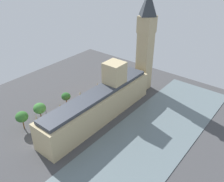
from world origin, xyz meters
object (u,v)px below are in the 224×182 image
double_decker_bus_opposite_hall (94,95)px  street_lamp_slot_11 (46,110)px  parliament_building (101,103)px  plane_tree_leading (40,108)px  pedestrian_near_tower (111,94)px  clock_tower (146,41)px  car_black_far_end (82,105)px  double_decker_bus_kerbside (71,110)px  car_silver_midblock (45,127)px  pedestrian_by_river_gate (108,96)px  pedestrian_under_trees (104,99)px  car_blue_trailing (112,87)px  plane_tree_corner (66,97)px  plane_tree_slot_10 (22,117)px

double_decker_bus_opposite_hall → street_lamp_slot_11: size_ratio=1.85×
parliament_building → plane_tree_leading: (22.57, 20.26, -2.31)m
double_decker_bus_opposite_hall → pedestrian_near_tower: (-4.43, -10.17, -1.93)m
pedestrian_near_tower → clock_tower: bearing=149.7°
car_black_far_end → pedestrian_near_tower: car_black_far_end is taller
pedestrian_near_tower → parliament_building: bearing=21.5°
clock_tower → plane_tree_leading: size_ratio=6.76×
street_lamp_slot_11 → double_decker_bus_kerbside: bearing=-128.4°
car_silver_midblock → street_lamp_slot_11: street_lamp_slot_11 is taller
pedestrian_by_river_gate → pedestrian_under_trees: size_ratio=0.98×
pedestrian_by_river_gate → street_lamp_slot_11: (11.73, 34.41, 3.27)m
car_blue_trailing → car_silver_midblock: bearing=86.2°
parliament_building → double_decker_bus_kerbside: size_ratio=6.50×
car_black_far_end → plane_tree_corner: 9.90m
pedestrian_under_trees → street_lamp_slot_11: size_ratio=0.30×
street_lamp_slot_11 → car_black_far_end: bearing=-110.8°
car_silver_midblock → pedestrian_by_river_gate: car_silver_midblock is taller
car_silver_midblock → street_lamp_slot_11: bearing=-47.0°
plane_tree_leading → car_blue_trailing: bearing=-100.5°
car_black_far_end → plane_tree_corner: plane_tree_corner is taller
double_decker_bus_kerbside → pedestrian_by_river_gate: double_decker_bus_kerbside is taller
car_black_far_end → plane_tree_leading: 22.99m
pedestrian_near_tower → double_decker_bus_kerbside: bearing=-12.1°
plane_tree_slot_10 → clock_tower: bearing=-107.6°
clock_tower → pedestrian_by_river_gate: (9.37, 22.17, -28.95)m
car_black_far_end → car_silver_midblock: bearing=87.3°
car_black_far_end → pedestrian_near_tower: size_ratio=3.03×
double_decker_bus_opposite_hall → car_silver_midblock: 33.66m
pedestrian_by_river_gate → double_decker_bus_kerbside: bearing=-96.8°
pedestrian_by_river_gate → clock_tower: bearing=69.6°
pedestrian_near_tower → plane_tree_corner: (11.26, 24.53, 5.36)m
plane_tree_leading → plane_tree_slot_10: (-0.75, 10.27, 1.07)m
parliament_building → car_silver_midblock: bearing=58.9°
plane_tree_corner → plane_tree_leading: size_ratio=0.96×
plane_tree_corner → plane_tree_leading: bearing=82.7°
street_lamp_slot_11 → clock_tower: bearing=-110.5°
parliament_building → street_lamp_slot_11: size_ratio=12.07×
pedestrian_near_tower → street_lamp_slot_11: (11.73, 37.73, 3.31)m
plane_tree_leading → pedestrian_near_tower: bearing=-108.3°
double_decker_bus_opposite_hall → plane_tree_slot_10: (8.07, 40.09, 4.27)m
pedestrian_by_river_gate → plane_tree_corner: plane_tree_corner is taller
car_black_far_end → plane_tree_leading: size_ratio=0.56×
pedestrian_under_trees → plane_tree_leading: (13.62, 32.98, 5.08)m
double_decker_bus_kerbside → plane_tree_slot_10: plane_tree_slot_10 is taller
double_decker_bus_opposite_hall → pedestrian_by_river_gate: bearing=-122.5°
parliament_building → double_decker_bus_kerbside: bearing=31.9°
parliament_building → pedestrian_by_river_gate: size_ratio=41.23×
double_decker_bus_kerbside → pedestrian_by_river_gate: bearing=-98.5°
double_decker_bus_kerbside → car_silver_midblock: size_ratio=2.53×
car_black_far_end → car_blue_trailing: bearing=-91.5°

